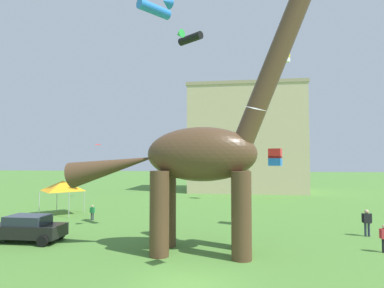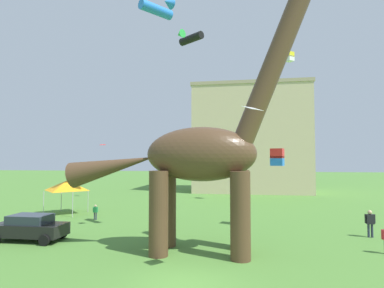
{
  "view_description": "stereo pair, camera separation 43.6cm",
  "coord_description": "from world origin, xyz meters",
  "px_view_note": "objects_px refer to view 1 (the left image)",
  "views": [
    {
      "loc": [
        1.83,
        -12.31,
        4.85
      ],
      "look_at": [
        -0.58,
        5.54,
        5.75
      ],
      "focal_mm": 29.52,
      "sensor_mm": 36.0,
      "label": 1
    },
    {
      "loc": [
        2.26,
        -12.25,
        4.85
      ],
      "look_at": [
        -0.58,
        5.54,
        5.75
      ],
      "focal_mm": 29.52,
      "sensor_mm": 36.0,
      "label": 2
    }
  ],
  "objects_px": {
    "person_watching_child": "(92,211)",
    "festival_canopy_tent": "(63,186)",
    "person_near_flyer": "(169,209)",
    "kite_mid_right": "(285,58)",
    "dinosaur_sculpture": "(200,154)",
    "kite_near_low": "(275,157)",
    "kite_high_left": "(98,145)",
    "kite_near_high": "(157,8)",
    "person_vendor_side": "(367,220)",
    "parked_sedan_left": "(28,228)",
    "kite_far_right": "(255,109)",
    "kite_drifting": "(188,38)"
  },
  "relations": [
    {
      "from": "kite_near_low",
      "to": "kite_near_high",
      "type": "distance_m",
      "value": 14.28
    },
    {
      "from": "kite_near_low",
      "to": "kite_far_right",
      "type": "height_order",
      "value": "kite_far_right"
    },
    {
      "from": "kite_mid_right",
      "to": "kite_high_left",
      "type": "distance_m",
      "value": 24.9
    },
    {
      "from": "parked_sedan_left",
      "to": "kite_far_right",
      "type": "bearing_deg",
      "value": -19.93
    },
    {
      "from": "person_watching_child",
      "to": "parked_sedan_left",
      "type": "bearing_deg",
      "value": -9.41
    },
    {
      "from": "person_vendor_side",
      "to": "person_near_flyer",
      "type": "distance_m",
      "value": 13.9
    },
    {
      "from": "person_vendor_side",
      "to": "kite_near_high",
      "type": "bearing_deg",
      "value": 38.16
    },
    {
      "from": "kite_near_low",
      "to": "kite_mid_right",
      "type": "bearing_deg",
      "value": 77.25
    },
    {
      "from": "person_vendor_side",
      "to": "kite_near_low",
      "type": "relative_size",
      "value": 1.38
    },
    {
      "from": "person_watching_child",
      "to": "kite_drifting",
      "type": "height_order",
      "value": "kite_drifting"
    },
    {
      "from": "dinosaur_sculpture",
      "to": "parked_sedan_left",
      "type": "bearing_deg",
      "value": -167.69
    },
    {
      "from": "dinosaur_sculpture",
      "to": "festival_canopy_tent",
      "type": "bearing_deg",
      "value": 160.43
    },
    {
      "from": "dinosaur_sculpture",
      "to": "kite_near_low",
      "type": "relative_size",
      "value": 11.67
    },
    {
      "from": "kite_near_low",
      "to": "person_vendor_side",
      "type": "bearing_deg",
      "value": -16.32
    },
    {
      "from": "person_watching_child",
      "to": "festival_canopy_tent",
      "type": "relative_size",
      "value": 0.38
    },
    {
      "from": "kite_drifting",
      "to": "kite_high_left",
      "type": "height_order",
      "value": "kite_drifting"
    },
    {
      "from": "festival_canopy_tent",
      "to": "kite_high_left",
      "type": "relative_size",
      "value": 4.29
    },
    {
      "from": "parked_sedan_left",
      "to": "kite_near_high",
      "type": "distance_m",
      "value": 17.68
    },
    {
      "from": "dinosaur_sculpture",
      "to": "person_near_flyer",
      "type": "relative_size",
      "value": 9.63
    },
    {
      "from": "festival_canopy_tent",
      "to": "person_watching_child",
      "type": "bearing_deg",
      "value": -29.35
    },
    {
      "from": "person_near_flyer",
      "to": "festival_canopy_tent",
      "type": "distance_m",
      "value": 10.23
    },
    {
      "from": "dinosaur_sculpture",
      "to": "kite_mid_right",
      "type": "distance_m",
      "value": 22.98
    },
    {
      "from": "kite_near_low",
      "to": "kite_drifting",
      "type": "relative_size",
      "value": 0.64
    },
    {
      "from": "dinosaur_sculpture",
      "to": "festival_canopy_tent",
      "type": "distance_m",
      "value": 16.72
    },
    {
      "from": "parked_sedan_left",
      "to": "festival_canopy_tent",
      "type": "distance_m",
      "value": 9.6
    },
    {
      "from": "festival_canopy_tent",
      "to": "kite_near_low",
      "type": "bearing_deg",
      "value": -10.28
    },
    {
      "from": "person_vendor_side",
      "to": "kite_drifting",
      "type": "height_order",
      "value": "kite_drifting"
    },
    {
      "from": "dinosaur_sculpture",
      "to": "kite_far_right",
      "type": "xyz_separation_m",
      "value": [
        2.65,
        -3.87,
        1.76
      ]
    },
    {
      "from": "person_vendor_side",
      "to": "kite_high_left",
      "type": "relative_size",
      "value": 2.3
    },
    {
      "from": "kite_far_right",
      "to": "parked_sedan_left",
      "type": "bearing_deg",
      "value": 160.49
    },
    {
      "from": "kite_far_right",
      "to": "person_vendor_side",
      "type": "bearing_deg",
      "value": 49.42
    },
    {
      "from": "person_near_flyer",
      "to": "kite_high_left",
      "type": "height_order",
      "value": "kite_high_left"
    },
    {
      "from": "person_watching_child",
      "to": "festival_canopy_tent",
      "type": "bearing_deg",
      "value": -121.8
    },
    {
      "from": "person_near_flyer",
      "to": "kite_mid_right",
      "type": "xyz_separation_m",
      "value": [
        10.85,
        10.54,
        15.26
      ]
    },
    {
      "from": "kite_near_low",
      "to": "kite_high_left",
      "type": "distance_m",
      "value": 25.16
    },
    {
      "from": "parked_sedan_left",
      "to": "festival_canopy_tent",
      "type": "xyz_separation_m",
      "value": [
        -2.97,
        8.96,
        1.74
      ]
    },
    {
      "from": "festival_canopy_tent",
      "to": "kite_far_right",
      "type": "height_order",
      "value": "kite_far_right"
    },
    {
      "from": "dinosaur_sculpture",
      "to": "person_near_flyer",
      "type": "xyz_separation_m",
      "value": [
        -3.38,
        8.2,
        -4.26
      ]
    },
    {
      "from": "person_watching_child",
      "to": "kite_near_low",
      "type": "height_order",
      "value": "kite_near_low"
    },
    {
      "from": "dinosaur_sculpture",
      "to": "kite_near_high",
      "type": "height_order",
      "value": "kite_near_high"
    },
    {
      "from": "person_vendor_side",
      "to": "kite_far_right",
      "type": "relative_size",
      "value": 1.82
    },
    {
      "from": "kite_mid_right",
      "to": "kite_high_left",
      "type": "height_order",
      "value": "kite_mid_right"
    },
    {
      "from": "parked_sedan_left",
      "to": "kite_high_left",
      "type": "xyz_separation_m",
      "value": [
        -5.05,
        20.68,
        5.98
      ]
    },
    {
      "from": "person_watching_child",
      "to": "kite_near_high",
      "type": "xyz_separation_m",
      "value": [
        5.58,
        -1.45,
        15.65
      ]
    },
    {
      "from": "kite_near_high",
      "to": "dinosaur_sculpture",
      "type": "bearing_deg",
      "value": -57.03
    },
    {
      "from": "person_near_flyer",
      "to": "kite_near_high",
      "type": "distance_m",
      "value": 15.64
    },
    {
      "from": "person_vendor_side",
      "to": "person_near_flyer",
      "type": "relative_size",
      "value": 1.14
    },
    {
      "from": "kite_near_high",
      "to": "person_near_flyer",
      "type": "bearing_deg",
      "value": 73.87
    },
    {
      "from": "dinosaur_sculpture",
      "to": "kite_high_left",
      "type": "relative_size",
      "value": 19.41
    },
    {
      "from": "kite_drifting",
      "to": "person_near_flyer",
      "type": "bearing_deg",
      "value": 114.33
    }
  ]
}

